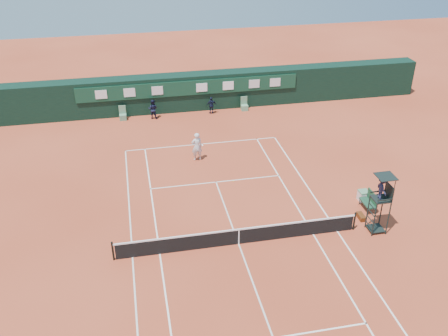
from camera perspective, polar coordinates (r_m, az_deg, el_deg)
The scene contains 14 objects.
ground at distance 26.36m, azimuth 1.68°, elevation -8.66°, with size 90.00×90.00×0.00m, color #BD4A2C.
court_lines at distance 26.35m, azimuth 1.68°, elevation -8.65°, with size 11.05×23.85×0.01m.
tennis_net at distance 26.05m, azimuth 1.70°, elevation -7.78°, with size 12.90×0.10×1.10m.
back_wall at distance 41.90m, azimuth -4.10°, elevation 8.71°, with size 40.00×1.65×3.00m.
linesman_chair_left at distance 40.90m, azimuth -11.49°, elevation 5.85°, with size 0.55×0.50×1.15m.
linesman_chair_right at distance 41.96m, azimuth 2.34°, elevation 7.04°, with size 0.55×0.50×1.15m.
umpire_chair at distance 27.15m, azimuth 17.59°, elevation -2.65°, with size 0.96×0.95×3.42m.
player_bench at distance 29.84m, azimuth 16.34°, elevation -3.58°, with size 0.55×1.20×1.10m.
tennis_bag at distance 29.14m, azimuth 15.39°, elevation -5.38°, with size 0.31×0.71×0.27m, color black.
cooler at distance 30.70m, azimuth 15.63°, elevation -3.06°, with size 0.57×0.57×0.65m.
tennis_ball at distance 31.58m, azimuth 1.09°, elevation -1.50°, with size 0.07×0.07×0.07m, color #CDE936.
player at distance 33.70m, azimuth -3.12°, elevation 2.46°, with size 0.73×0.48×2.01m, color silver.
ball_kid_left at distance 40.55m, azimuth -8.13°, elevation 6.68°, with size 0.77×0.60×1.59m, color black.
ball_kid_right at distance 41.09m, azimuth -1.44°, elevation 7.17°, with size 0.85×0.35×1.44m, color black.
Camera 1 is at (-4.88, -20.19, 16.23)m, focal length 40.00 mm.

